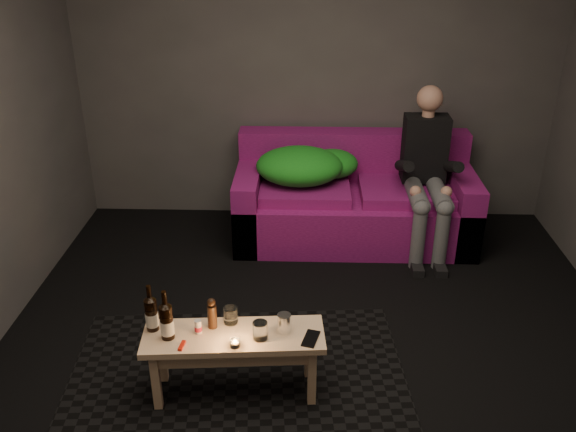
% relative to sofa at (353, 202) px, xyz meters
% --- Properties ---
extents(floor, '(4.50, 4.50, 0.00)m').
position_rel_sofa_xyz_m(floor, '(-0.32, -1.82, -0.30)').
color(floor, black).
rests_on(floor, ground).
extents(room, '(4.50, 4.50, 4.50)m').
position_rel_sofa_xyz_m(room, '(-0.32, -1.35, 1.34)').
color(room, silver).
rests_on(room, ground).
extents(rug, '(2.06, 1.57, 0.01)m').
position_rel_sofa_xyz_m(rug, '(-0.77, -1.89, -0.29)').
color(rug, black).
rests_on(rug, floor).
extents(sofa, '(1.91, 0.86, 0.82)m').
position_rel_sofa_xyz_m(sofa, '(0.00, 0.00, 0.00)').
color(sofa, '#740F5B').
rests_on(sofa, floor).
extents(green_blanket, '(0.84, 0.57, 0.29)m').
position_rel_sofa_xyz_m(green_blanket, '(-0.41, -0.01, 0.32)').
color(green_blanket, '#198E25').
rests_on(green_blanket, sofa).
extents(person, '(0.34, 0.79, 1.28)m').
position_rel_sofa_xyz_m(person, '(0.54, -0.16, 0.36)').
color(person, black).
rests_on(person, sofa).
extents(coffee_table, '(1.00, 0.39, 0.40)m').
position_rel_sofa_xyz_m(coffee_table, '(-0.77, -1.94, 0.03)').
color(coffee_table, '#E2B184').
rests_on(coffee_table, rug).
extents(beer_bottle_a, '(0.07, 0.07, 0.28)m').
position_rel_sofa_xyz_m(beer_bottle_a, '(-1.22, -1.91, 0.20)').
color(beer_bottle_a, black).
rests_on(beer_bottle_a, coffee_table).
extents(beer_bottle_b, '(0.07, 0.07, 0.29)m').
position_rel_sofa_xyz_m(beer_bottle_b, '(-1.12, -1.98, 0.21)').
color(beer_bottle_b, black).
rests_on(beer_bottle_b, coffee_table).
extents(salt_shaker, '(0.05, 0.05, 0.08)m').
position_rel_sofa_xyz_m(salt_shaker, '(-0.96, -1.94, 0.14)').
color(salt_shaker, silver).
rests_on(salt_shaker, coffee_table).
extents(pepper_mill, '(0.07, 0.07, 0.14)m').
position_rel_sofa_xyz_m(pepper_mill, '(-0.89, -1.88, 0.17)').
color(pepper_mill, black).
rests_on(pepper_mill, coffee_table).
extents(tumbler_back, '(0.08, 0.08, 0.09)m').
position_rel_sofa_xyz_m(tumbler_back, '(-0.80, -1.84, 0.15)').
color(tumbler_back, white).
rests_on(tumbler_back, coffee_table).
extents(tealight, '(0.05, 0.05, 0.04)m').
position_rel_sofa_xyz_m(tealight, '(-0.75, -2.05, 0.12)').
color(tealight, white).
rests_on(tealight, coffee_table).
extents(tumbler_front, '(0.10, 0.10, 0.10)m').
position_rel_sofa_xyz_m(tumbler_front, '(-0.62, -1.97, 0.15)').
color(tumbler_front, white).
rests_on(tumbler_front, coffee_table).
extents(steel_cup, '(0.10, 0.10, 0.10)m').
position_rel_sofa_xyz_m(steel_cup, '(-0.50, -1.90, 0.15)').
color(steel_cup, silver).
rests_on(steel_cup, coffee_table).
extents(smartphone, '(0.11, 0.16, 0.01)m').
position_rel_sofa_xyz_m(smartphone, '(-0.36, -1.97, 0.11)').
color(smartphone, black).
rests_on(smartphone, coffee_table).
extents(red_lighter, '(0.03, 0.08, 0.01)m').
position_rel_sofa_xyz_m(red_lighter, '(-1.03, -2.06, 0.11)').
color(red_lighter, red).
rests_on(red_lighter, coffee_table).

